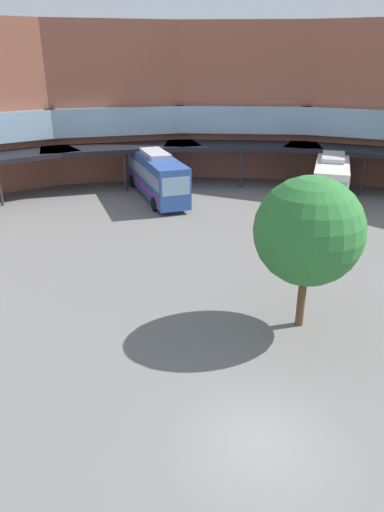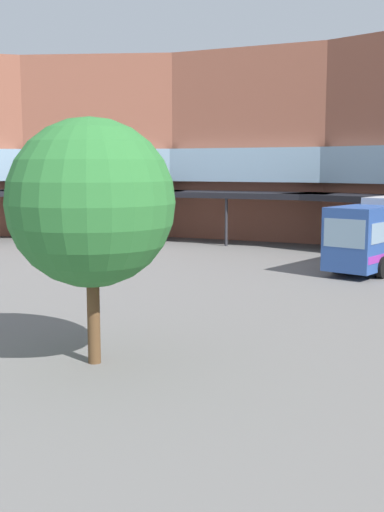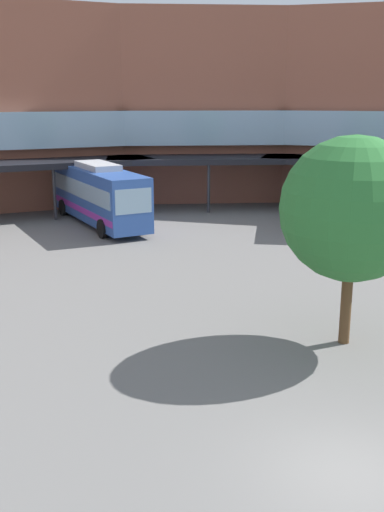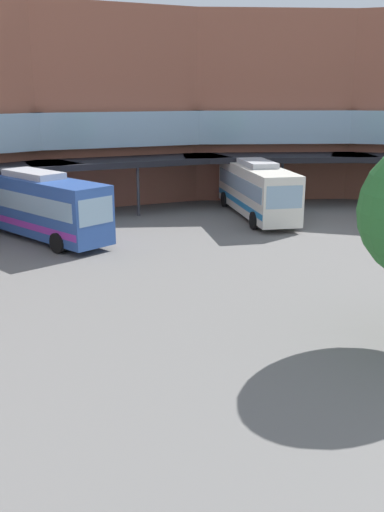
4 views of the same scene
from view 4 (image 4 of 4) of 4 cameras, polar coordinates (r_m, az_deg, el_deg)
station_building at (r=32.98m, az=-10.99°, el=13.50°), size 80.12×36.35×14.08m
bus_1 at (r=38.73m, az=6.52°, el=6.79°), size 6.38×10.97×3.80m
bus_2 at (r=34.00m, az=-15.47°, el=5.08°), size 5.11×11.55×3.88m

